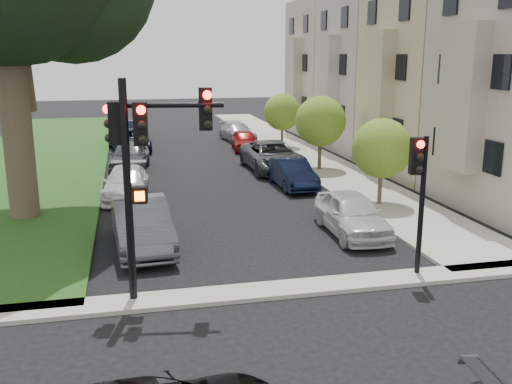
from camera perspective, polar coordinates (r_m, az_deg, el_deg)
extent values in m
plane|color=black|center=(13.54, 4.79, -13.21)|extent=(140.00, 140.00, 0.00)
cube|color=#264019|center=(36.39, -20.90, 3.17)|extent=(8.00, 44.00, 0.12)
cube|color=#A3A295|center=(37.50, 3.68, 4.33)|extent=(3.50, 44.00, 0.12)
cube|color=#A3A295|center=(15.25, 2.52, -9.72)|extent=(60.00, 1.00, 0.12)
cube|color=tan|center=(23.15, 19.88, 8.87)|extent=(0.70, 2.20, 5.50)
cube|color=black|center=(23.26, 20.72, 11.29)|extent=(0.08, 3.60, 6.00)
cube|color=gray|center=(31.52, 18.62, 10.93)|extent=(7.00, 7.40, 10.00)
cube|color=gray|center=(29.74, 12.08, 10.25)|extent=(0.70, 2.20, 5.50)
cube|color=black|center=(29.83, 12.71, 12.15)|extent=(0.08, 3.60, 6.00)
cube|color=silver|center=(38.14, 12.73, 11.65)|extent=(7.00, 7.40, 10.00)
cube|color=silver|center=(36.68, 7.14, 11.02)|extent=(0.70, 2.20, 5.50)
cube|color=black|center=(36.76, 7.64, 12.57)|extent=(0.08, 3.60, 6.00)
cube|color=#AFAB8D|center=(45.03, 8.59, 12.07)|extent=(7.00, 7.40, 10.00)
cube|color=#AFAB8D|center=(43.81, 3.77, 11.50)|extent=(0.70, 2.20, 5.50)
cube|color=black|center=(43.87, 4.18, 12.80)|extent=(0.08, 3.60, 6.00)
cylinder|color=brown|center=(22.76, -22.90, 7.13)|extent=(1.08, 1.08, 7.88)
cylinder|color=brown|center=(23.78, 12.30, 0.59)|extent=(0.17, 0.17, 1.73)
sphere|color=#597A26|center=(23.49, 12.49, 4.29)|extent=(2.42, 2.42, 2.42)
cylinder|color=brown|center=(30.64, 6.38, 3.87)|extent=(0.19, 0.19, 1.90)
sphere|color=#597A26|center=(30.40, 6.47, 7.05)|extent=(2.67, 2.67, 2.67)
cylinder|color=brown|center=(37.83, 2.63, 5.65)|extent=(0.17, 0.17, 1.73)
sphere|color=#597A26|center=(37.65, 2.65, 7.99)|extent=(2.42, 2.42, 2.42)
cylinder|color=black|center=(14.09, -12.67, -0.32)|extent=(0.22, 0.22, 5.56)
cylinder|color=black|center=(13.79, -8.19, 8.60)|extent=(2.35, 0.47, 0.13)
cube|color=black|center=(13.79, -11.47, 6.68)|extent=(0.36, 0.32, 1.02)
cube|color=black|center=(13.88, -5.06, 8.27)|extent=(0.36, 0.32, 1.02)
cube|color=black|center=(14.06, -13.91, 6.68)|extent=(0.32, 0.36, 1.02)
sphere|color=#FF0C05|center=(13.60, -11.52, 8.03)|extent=(0.21, 0.21, 0.21)
sphere|color=black|center=(13.68, -11.39, 5.18)|extent=(0.21, 0.21, 0.21)
cube|color=black|center=(14.09, -11.58, -0.27)|extent=(0.41, 0.32, 0.41)
cube|color=#FF5905|center=(13.95, -11.57, -0.41)|extent=(0.24, 0.03, 0.24)
cylinder|color=black|center=(16.26, 16.21, -1.57)|extent=(0.17, 0.17, 3.98)
cube|color=black|center=(15.83, 15.73, 3.49)|extent=(0.35, 0.32, 0.99)
sphere|color=#FF0C05|center=(15.64, 16.08, 4.59)|extent=(0.21, 0.21, 0.21)
imported|color=silver|center=(19.96, 9.57, -2.17)|extent=(1.87, 4.36, 1.47)
imported|color=black|center=(26.68, 3.62, 1.87)|extent=(1.58, 4.15, 1.35)
imported|color=#3F4247|center=(30.48, 1.70, 3.58)|extent=(2.73, 5.73, 1.58)
imported|color=maroon|center=(37.19, -1.14, 5.20)|extent=(1.90, 3.97, 1.31)
imported|color=#999BA0|center=(41.22, -1.85, 6.01)|extent=(2.33, 4.63, 1.29)
imported|color=#3F4247|center=(18.61, -11.38, -3.21)|extent=(2.05, 4.94, 1.59)
imported|color=silver|center=(25.33, -12.86, 0.87)|extent=(2.21, 4.67, 1.32)
imported|color=#3F4247|center=(31.38, -12.53, 3.53)|extent=(2.47, 4.78, 1.55)
imported|color=black|center=(37.80, -12.53, 5.09)|extent=(2.90, 5.30, 1.41)
imported|color=black|center=(42.74, -12.35, 6.02)|extent=(1.46, 4.13, 1.36)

